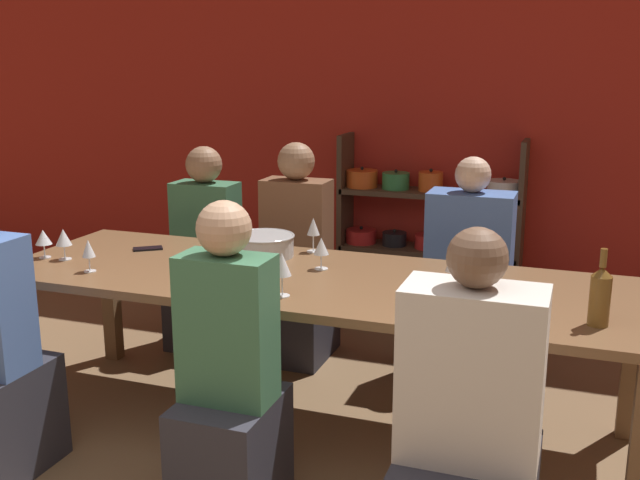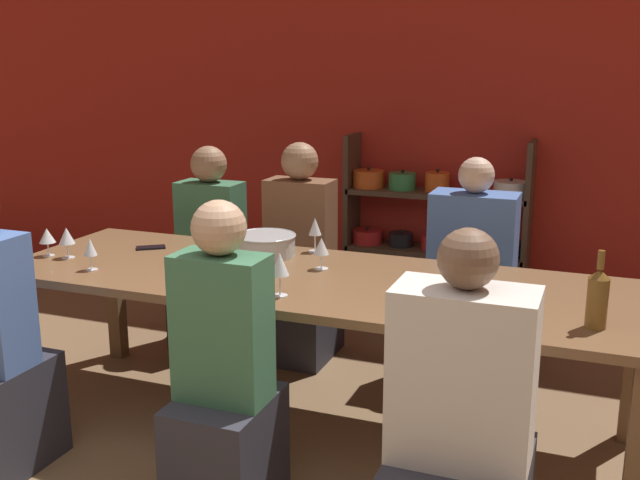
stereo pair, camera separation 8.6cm
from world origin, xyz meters
The scene contains 22 objects.
wall_back_red centered at (0.00, 3.83, 1.35)m, with size 8.80×0.06×2.70m.
shelf_unit centered at (0.19, 3.63, 0.48)m, with size 1.27×0.30×1.22m.
dining_table centered at (0.05, 1.68, 0.69)m, with size 3.00×0.99×0.76m.
mixing_bowl centered at (-0.31, 1.95, 0.82)m, with size 0.32×0.32×0.11m.
wine_bottle_green centered at (1.29, 1.44, 0.88)m, with size 0.08×0.08×0.30m.
wine_glass_empty_a centered at (0.05, 1.81, 0.87)m, with size 0.07×0.07×0.15m.
wine_glass_empty_b centered at (-0.97, 1.40, 0.87)m, with size 0.06×0.06×0.16m.
wine_glass_white_a centered at (-0.38, 1.41, 0.87)m, with size 0.07×0.07×0.16m.
wine_glass_white_b centered at (-1.22, 1.54, 0.87)m, with size 0.08×0.08×0.16m.
wine_glass_white_c centered at (0.67, 1.87, 0.87)m, with size 0.08×0.08×0.15m.
wine_glass_empty_c centered at (0.69, 1.70, 0.88)m, with size 0.06×0.06×0.17m.
wine_glass_empty_d centered at (0.72, 1.29, 0.90)m, with size 0.06×0.06×0.18m.
wine_glass_white_d centered at (-0.10, 2.11, 0.89)m, with size 0.07×0.07×0.18m.
wine_glass_white_e centered at (0.77, 2.08, 0.89)m, with size 0.07×0.07×0.18m.
wine_glass_red_a centered at (-1.34, 1.54, 0.87)m, with size 0.08×0.08×0.14m.
wine_glass_white_f centered at (0.03, 1.36, 0.90)m, with size 0.08×0.08×0.19m.
cell_phone centered at (-0.94, 1.86, 0.77)m, with size 0.16×0.14×0.01m.
person_near_a centered at (-0.01, 0.93, 0.47)m, with size 0.35×0.44×1.25m.
person_far_a centered at (-0.35, 2.50, 0.48)m, with size 0.39×0.48×1.28m.
person_near_b centered at (0.91, 0.82, 0.45)m, with size 0.45×0.56×1.25m.
person_far_b centered at (-0.95, 2.52, 0.46)m, with size 0.39×0.49×1.24m.
person_far_c centered at (0.64, 2.58, 0.44)m, with size 0.46×0.57×1.24m.
Camera 1 is at (1.20, -1.42, 1.75)m, focal length 42.00 mm.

